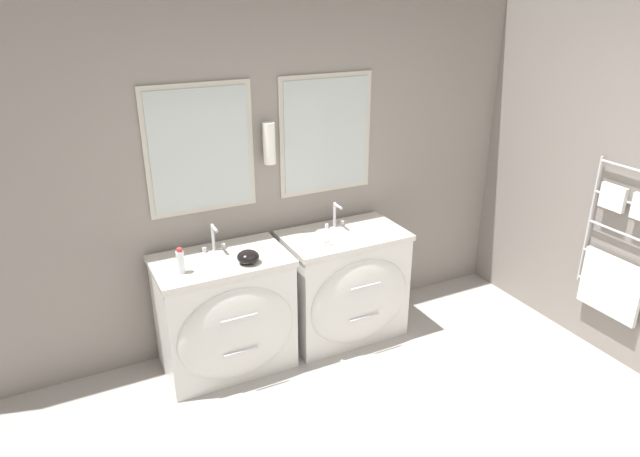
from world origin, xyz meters
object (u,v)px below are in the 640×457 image
object	(u,v)px
vanity_right	(345,285)
amenity_bowl	(248,257)
toiletry_bottle	(180,262)
vanity_left	(226,315)

from	to	relation	value
vanity_right	amenity_bowl	distance (m)	0.96
toiletry_bottle	amenity_bowl	size ratio (longest dim) A/B	1.17
toiletry_bottle	vanity_right	bearing A→B (deg)	2.60
vanity_left	amenity_bowl	bearing A→B (deg)	-38.61
vanity_left	toiletry_bottle	xyz separation A→B (m)	(-0.30, -0.06, 0.51)
vanity_right	amenity_bowl	world-z (taller)	amenity_bowl
amenity_bowl	vanity_left	bearing A→B (deg)	141.39
vanity_left	toiletry_bottle	size ratio (longest dim) A/B	5.27
vanity_right	toiletry_bottle	distance (m)	1.37
amenity_bowl	vanity_right	bearing A→B (deg)	8.09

